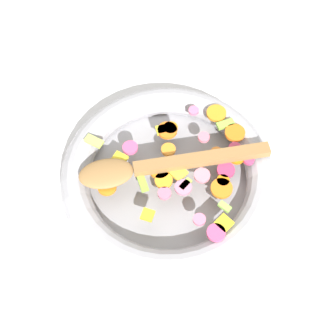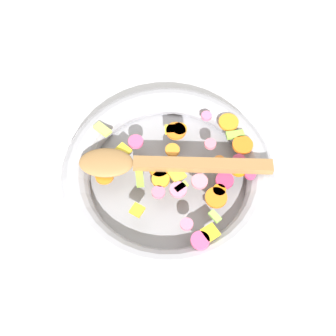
{
  "view_description": "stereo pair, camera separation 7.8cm",
  "coord_description": "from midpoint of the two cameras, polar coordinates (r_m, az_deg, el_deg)",
  "views": [
    {
      "loc": [
        -0.37,
        -0.11,
        0.73
      ],
      "look_at": [
        0.0,
        0.0,
        0.05
      ],
      "focal_mm": 50.0,
      "sensor_mm": 36.0,
      "label": 1
    },
    {
      "loc": [
        -0.34,
        -0.18,
        0.73
      ],
      "look_at": [
        0.0,
        0.0,
        0.05
      ],
      "focal_mm": 50.0,
      "sensor_mm": 36.0,
      "label": 2
    }
  ],
  "objects": [
    {
      "name": "skillet",
      "position": [
        0.81,
        -2.77,
        -1.22
      ],
      "size": [
        0.37,
        0.37,
        0.05
      ],
      "color": "gray",
      "rests_on": "ground_plane"
    },
    {
      "name": "ground_plane",
      "position": [
        0.82,
        -2.7,
        -1.95
      ],
      "size": [
        4.0,
        4.0,
        0.0
      ],
      "primitive_type": "plane",
      "color": "silver"
    },
    {
      "name": "wooden_spoon",
      "position": [
        0.77,
        -4.54,
        -0.03
      ],
      "size": [
        0.17,
        0.31,
        0.01
      ],
      "color": "olive",
      "rests_on": "chopped_vegetables"
    },
    {
      "name": "chopped_vegetables",
      "position": [
        0.78,
        -0.2,
        0.35
      ],
      "size": [
        0.26,
        0.29,
        0.01
      ],
      "color": "orange",
      "rests_on": "skillet"
    }
  ]
}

